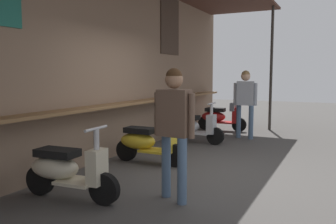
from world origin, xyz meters
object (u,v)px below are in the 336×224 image
Objects in this scene: shopper_with_handbag at (245,97)px; shopper_passing at (174,119)px; scooter_cream at (65,170)px; scooter_yellow at (146,142)px; scooter_silver at (192,126)px; scooter_red at (219,117)px.

shopper_with_handbag reaches higher than shopper_passing.
shopper_passing reaches higher than scooter_cream.
scooter_yellow is at bearing 45.34° from shopper_passing.
scooter_silver is at bearing -50.29° from shopper_with_handbag.
scooter_red is 0.82× the size of shopper_with_handbag.
shopper_passing reaches higher than scooter_yellow.
scooter_silver is 1.00× the size of scooter_red.
shopper_with_handbag reaches higher than scooter_yellow.
scooter_yellow and scooter_silver have the same top height.
scooter_cream is 1.00× the size of scooter_yellow.
scooter_red is at bearing 89.92° from scooter_yellow.
scooter_cream is 1.55m from shopper_passing.
shopper_passing is (0.58, -1.28, 0.66)m from scooter_cream.
scooter_yellow is (2.09, 0.00, 0.00)m from scooter_cream.
scooter_red is at bearing 17.58° from shopper_passing.
scooter_cream is 6.32m from scooter_red.
scooter_cream is 1.00× the size of scooter_silver.
scooter_red is (4.24, -0.00, 0.00)m from scooter_yellow.
scooter_yellow is 0.82× the size of shopper_with_handbag.
scooter_yellow is 0.83× the size of shopper_passing.
scooter_yellow is at bearing -26.21° from shopper_with_handbag.
shopper_with_handbag reaches higher than scooter_red.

